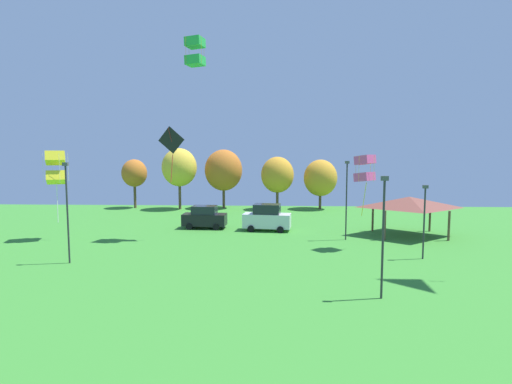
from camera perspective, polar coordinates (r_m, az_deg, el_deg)
kite_flying_0 at (r=38.60m, az=-26.69°, el=3.10°), size 2.12×2.21×6.21m
kite_flying_4 at (r=36.45m, az=-8.70°, el=19.21°), size 1.71×1.69×2.34m
kite_flying_5 at (r=35.38m, az=-12.01°, el=7.02°), size 2.39×0.71×4.83m
kite_flying_7 at (r=32.16m, az=15.27°, el=3.26°), size 1.74×1.75×4.80m
parked_car_leftmost at (r=40.61m, az=-7.36°, el=-3.59°), size 4.43×2.22×2.30m
parked_car_second_from_left at (r=39.06m, az=1.58°, el=-3.70°), size 4.80×2.54×2.62m
park_pavilion at (r=39.06m, az=21.05°, el=-1.38°), size 7.09×5.44×3.60m
light_post_0 at (r=30.68m, az=22.91°, el=-3.29°), size 0.36×0.20×5.29m
light_post_1 at (r=35.40m, az=12.80°, el=-0.57°), size 0.36×0.20×6.88m
light_post_2 at (r=29.93m, az=-25.36°, el=-1.99°), size 0.36×0.20×6.90m
light_post_3 at (r=21.42m, az=17.71°, el=-5.23°), size 0.36×0.20×6.35m
treeline_tree_0 at (r=57.98m, az=-16.99°, el=2.57°), size 3.46×3.46×6.78m
treeline_tree_1 at (r=55.10m, az=-10.90°, el=3.46°), size 4.70×4.70×8.30m
treeline_tree_2 at (r=55.48m, az=-4.66°, el=3.11°), size 5.19×5.19×8.13m
treeline_tree_3 at (r=53.99m, az=3.08°, el=2.46°), size 4.43×4.43×7.15m
treeline_tree_4 at (r=55.06m, az=9.19°, el=1.99°), size 4.54×4.54×6.76m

